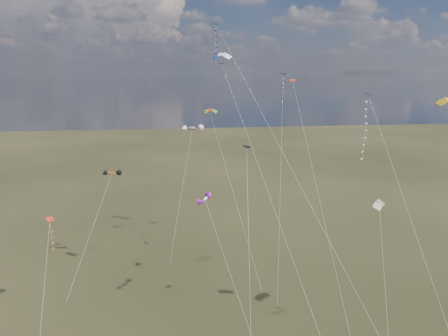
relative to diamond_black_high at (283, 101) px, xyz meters
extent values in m
cube|color=black|center=(0.30, 1.09, 4.48)|extent=(1.30, 1.31, 0.30)
cylinder|color=silver|center=(-2.34, -8.48, -11.06)|extent=(5.31, 19.17, 31.11)
cube|color=#332316|center=(-4.98, -18.05, -26.55)|extent=(0.10, 0.10, 0.12)
cube|color=#0D1145|center=(-12.48, -11.21, 10.76)|extent=(1.01, 1.01, 0.23)
cylinder|color=silver|center=(-4.74, -26.01, -7.93)|extent=(15.52, 29.64, 37.39)
cube|color=black|center=(-8.61, -13.38, -5.03)|extent=(1.22, 1.23, 0.28)
cylinder|color=silver|center=(-9.94, -22.46, -15.82)|extent=(2.69, 18.17, 21.60)
cube|color=red|center=(-34.16, -15.04, -13.40)|extent=(1.16, 1.15, 0.40)
cylinder|color=silver|center=(-33.93, -20.65, -20.01)|extent=(0.48, 11.23, 13.23)
cube|color=navy|center=(1.97, -25.18, 2.43)|extent=(0.85, 0.87, 0.24)
cylinder|color=silver|center=(3.72, -35.04, -12.09)|extent=(3.54, 19.74, 29.06)
cube|color=red|center=(-1.27, -9.16, 3.59)|extent=(0.87, 0.82, 0.32)
cylinder|color=silver|center=(0.46, -17.25, -11.51)|extent=(3.49, 16.22, 30.21)
cylinder|color=silver|center=(-7.58, -25.46, -9.88)|extent=(9.01, 23.29, 33.49)
cylinder|color=silver|center=(3.76, -29.32, -18.46)|extent=(3.74, 12.02, 16.33)
cylinder|color=silver|center=(-8.94, -5.80, -14.06)|extent=(5.71, 16.44, 25.13)
cube|color=#332316|center=(-6.10, -14.01, -26.55)|extent=(0.10, 0.10, 0.12)
ellipsoid|color=#C95F13|center=(-28.22, -1.65, -10.96)|extent=(3.11, 1.93, 1.10)
cylinder|color=silver|center=(-31.06, -7.26, -18.79)|extent=(5.70, 11.24, 15.67)
cube|color=#332316|center=(-33.90, -12.86, -26.55)|extent=(0.10, 0.10, 0.12)
ellipsoid|color=silver|center=(-14.55, -16.80, -11.00)|extent=(2.02, 2.79, 0.97)
cylinder|color=silver|center=(-12.10, -20.97, -18.81)|extent=(4.92, 8.37, 15.63)
ellipsoid|color=red|center=(-14.62, 9.92, -5.55)|extent=(4.13, 2.89, 1.47)
cylinder|color=silver|center=(-17.05, 3.48, -16.08)|extent=(4.89, 12.91, 21.07)
cube|color=#332316|center=(-19.48, -2.97, -26.55)|extent=(0.10, 0.10, 0.12)
camera|label=1|loc=(-18.77, -65.19, 4.52)|focal=32.00mm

